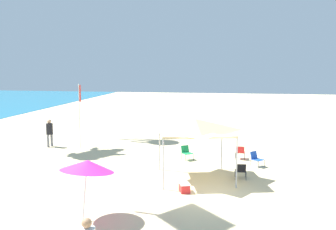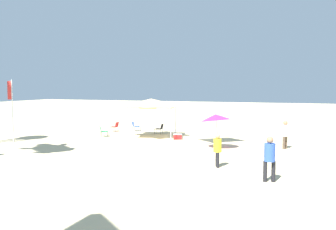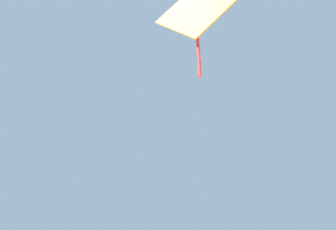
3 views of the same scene
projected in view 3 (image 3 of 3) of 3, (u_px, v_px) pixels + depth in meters
name	position (u px, v px, depth m)	size (l,w,h in m)	color
kite_diamond_orange	(196.00, 14.00, 14.63)	(3.56, 0.65, 5.13)	orange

